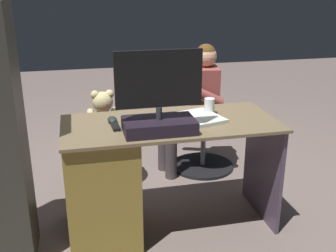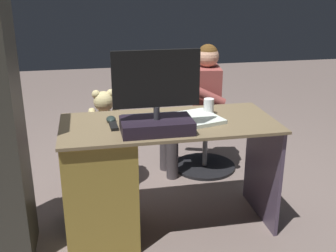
{
  "view_description": "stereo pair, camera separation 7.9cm",
  "coord_description": "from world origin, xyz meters",
  "px_view_note": "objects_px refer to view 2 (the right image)",
  "views": [
    {
      "loc": [
        0.56,
        2.78,
        1.6
      ],
      "look_at": [
        -0.06,
        0.06,
        0.6
      ],
      "focal_mm": 44.14,
      "sensor_mm": 36.0,
      "label": 1
    },
    {
      "loc": [
        0.49,
        2.8,
        1.6
      ],
      "look_at": [
        -0.06,
        0.06,
        0.6
      ],
      "focal_mm": 44.14,
      "sensor_mm": 36.0,
      "label": 2
    }
  ],
  "objects_px": {
    "tv_remote": "(114,126)",
    "computer_mouse": "(111,119)",
    "office_chair_teddy": "(107,155)",
    "visitor_chair": "(205,142)",
    "cup": "(209,107)",
    "teddy_bear": "(104,114)",
    "keyboard": "(155,117)",
    "monitor": "(157,109)",
    "person": "(198,99)",
    "desk": "(114,177)"
  },
  "relations": [
    {
      "from": "computer_mouse",
      "to": "tv_remote",
      "type": "height_order",
      "value": "computer_mouse"
    },
    {
      "from": "keyboard",
      "to": "monitor",
      "type": "bearing_deg",
      "value": 83.1
    },
    {
      "from": "tv_remote",
      "to": "desk",
      "type": "bearing_deg",
      "value": -64.17
    },
    {
      "from": "tv_remote",
      "to": "computer_mouse",
      "type": "bearing_deg",
      "value": -87.94
    },
    {
      "from": "cup",
      "to": "office_chair_teddy",
      "type": "distance_m",
      "value": 1.04
    },
    {
      "from": "keyboard",
      "to": "teddy_bear",
      "type": "xyz_separation_m",
      "value": [
        0.3,
        -0.62,
        -0.15
      ]
    },
    {
      "from": "office_chair_teddy",
      "to": "teddy_bear",
      "type": "relative_size",
      "value": 1.44
    },
    {
      "from": "keyboard",
      "to": "person",
      "type": "relative_size",
      "value": 0.38
    },
    {
      "from": "office_chair_teddy",
      "to": "monitor",
      "type": "bearing_deg",
      "value": 107.68
    },
    {
      "from": "cup",
      "to": "tv_remote",
      "type": "height_order",
      "value": "cup"
    },
    {
      "from": "keyboard",
      "to": "tv_remote",
      "type": "bearing_deg",
      "value": 21.25
    },
    {
      "from": "keyboard",
      "to": "computer_mouse",
      "type": "height_order",
      "value": "computer_mouse"
    },
    {
      "from": "monitor",
      "to": "tv_remote",
      "type": "height_order",
      "value": "monitor"
    },
    {
      "from": "tv_remote",
      "to": "person",
      "type": "xyz_separation_m",
      "value": [
        -0.76,
        -0.84,
        -0.11
      ]
    },
    {
      "from": "visitor_chair",
      "to": "tv_remote",
      "type": "bearing_deg",
      "value": 45.28
    },
    {
      "from": "tv_remote",
      "to": "visitor_chair",
      "type": "xyz_separation_m",
      "value": [
        -0.84,
        -0.85,
        -0.51
      ]
    },
    {
      "from": "person",
      "to": "office_chair_teddy",
      "type": "bearing_deg",
      "value": 8.62
    },
    {
      "from": "monitor",
      "to": "computer_mouse",
      "type": "distance_m",
      "value": 0.36
    },
    {
      "from": "teddy_bear",
      "to": "visitor_chair",
      "type": "height_order",
      "value": "teddy_bear"
    },
    {
      "from": "computer_mouse",
      "to": "teddy_bear",
      "type": "xyz_separation_m",
      "value": [
        0.02,
        -0.63,
        -0.16
      ]
    },
    {
      "from": "computer_mouse",
      "to": "person",
      "type": "xyz_separation_m",
      "value": [
        -0.77,
        -0.74,
        -0.12
      ]
    },
    {
      "from": "teddy_bear",
      "to": "monitor",
      "type": "bearing_deg",
      "value": 107.44
    },
    {
      "from": "desk",
      "to": "person",
      "type": "relative_size",
      "value": 1.24
    },
    {
      "from": "keyboard",
      "to": "office_chair_teddy",
      "type": "relative_size",
      "value": 0.81
    },
    {
      "from": "monitor",
      "to": "cup",
      "type": "relative_size",
      "value": 4.64
    },
    {
      "from": "person",
      "to": "tv_remote",
      "type": "bearing_deg",
      "value": 47.68
    },
    {
      "from": "teddy_bear",
      "to": "visitor_chair",
      "type": "xyz_separation_m",
      "value": [
        -0.87,
        -0.12,
        -0.35
      ]
    },
    {
      "from": "cup",
      "to": "teddy_bear",
      "type": "distance_m",
      "value": 0.92
    },
    {
      "from": "teddy_bear",
      "to": "cup",
      "type": "bearing_deg",
      "value": 137.64
    },
    {
      "from": "monitor",
      "to": "teddy_bear",
      "type": "relative_size",
      "value": 1.41
    },
    {
      "from": "visitor_chair",
      "to": "person",
      "type": "height_order",
      "value": "person"
    },
    {
      "from": "keyboard",
      "to": "tv_remote",
      "type": "distance_m",
      "value": 0.29
    },
    {
      "from": "computer_mouse",
      "to": "person",
      "type": "relative_size",
      "value": 0.09
    },
    {
      "from": "office_chair_teddy",
      "to": "person",
      "type": "xyz_separation_m",
      "value": [
        -0.79,
        -0.12,
        0.39
      ]
    },
    {
      "from": "office_chair_teddy",
      "to": "person",
      "type": "height_order",
      "value": "person"
    },
    {
      "from": "cup",
      "to": "tv_remote",
      "type": "bearing_deg",
      "value": 11.05
    },
    {
      "from": "cup",
      "to": "person",
      "type": "xyz_separation_m",
      "value": [
        -0.12,
        -0.71,
        -0.16
      ]
    },
    {
      "from": "visitor_chair",
      "to": "cup",
      "type": "bearing_deg",
      "value": 74.43
    },
    {
      "from": "tv_remote",
      "to": "teddy_bear",
      "type": "xyz_separation_m",
      "value": [
        0.02,
        -0.73,
        -0.15
      ]
    },
    {
      "from": "office_chair_teddy",
      "to": "visitor_chair",
      "type": "height_order",
      "value": "same"
    },
    {
      "from": "desk",
      "to": "person",
      "type": "bearing_deg",
      "value": -133.66
    },
    {
      "from": "keyboard",
      "to": "visitor_chair",
      "type": "distance_m",
      "value": 1.06
    },
    {
      "from": "tv_remote",
      "to": "office_chair_teddy",
      "type": "xyz_separation_m",
      "value": [
        0.02,
        -0.72,
        -0.5
      ]
    },
    {
      "from": "office_chair_teddy",
      "to": "visitor_chair",
      "type": "relative_size",
      "value": 0.95
    },
    {
      "from": "desk",
      "to": "monitor",
      "type": "bearing_deg",
      "value": 149.28
    },
    {
      "from": "keyboard",
      "to": "desk",
      "type": "bearing_deg",
      "value": 15.96
    },
    {
      "from": "keyboard",
      "to": "computer_mouse",
      "type": "distance_m",
      "value": 0.28
    },
    {
      "from": "visitor_chair",
      "to": "person",
      "type": "relative_size",
      "value": 0.5
    },
    {
      "from": "monitor",
      "to": "computer_mouse",
      "type": "bearing_deg",
      "value": -41.92
    },
    {
      "from": "desk",
      "to": "visitor_chair",
      "type": "distance_m",
      "value": 1.2
    }
  ]
}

